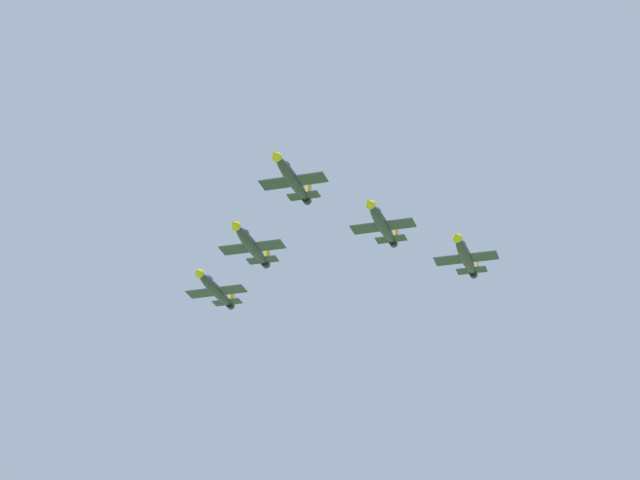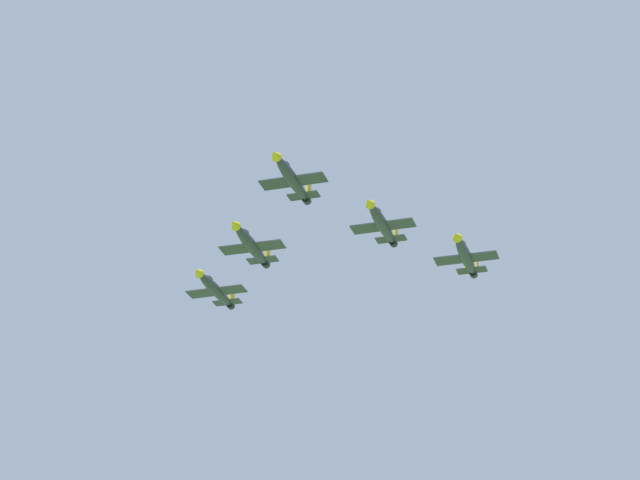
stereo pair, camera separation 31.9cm
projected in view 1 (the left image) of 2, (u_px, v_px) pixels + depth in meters
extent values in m
ellipsoid|color=#2D3338|center=(292.00, 179.00, 197.15)|extent=(14.48, 3.42, 1.85)
cone|color=gold|center=(275.00, 154.00, 190.20)|extent=(2.01, 1.76, 1.57)
ellipsoid|color=#334751|center=(285.00, 165.00, 194.70)|extent=(2.60, 1.65, 1.08)
cube|color=#2D3338|center=(293.00, 181.00, 197.73)|extent=(4.39, 10.56, 0.18)
cube|color=gold|center=(322.00, 177.00, 196.54)|extent=(3.02, 1.04, 0.22)
cube|color=gold|center=(265.00, 185.00, 198.96)|extent=(3.02, 1.04, 0.22)
cube|color=#2D3338|center=(304.00, 196.00, 202.39)|extent=(2.79, 5.14, 0.18)
cube|color=gold|center=(309.00, 186.00, 202.46)|extent=(2.07, 0.47, 2.67)
cube|color=gold|center=(298.00, 188.00, 202.94)|extent=(2.07, 0.47, 2.67)
cylinder|color=black|center=(307.00, 200.00, 203.74)|extent=(1.16, 1.40, 1.29)
ellipsoid|color=#2D3338|center=(382.00, 224.00, 204.23)|extent=(14.33, 3.37, 1.83)
cone|color=gold|center=(369.00, 202.00, 197.35)|extent=(1.99, 1.74, 1.55)
ellipsoid|color=#334751|center=(377.00, 211.00, 201.80)|extent=(2.57, 1.63, 1.07)
cube|color=#2D3338|center=(383.00, 226.00, 204.81)|extent=(4.34, 10.45, 0.18)
cube|color=gold|center=(411.00, 222.00, 203.63)|extent=(2.98, 1.03, 0.22)
cube|color=gold|center=(355.00, 229.00, 206.02)|extent=(2.98, 1.03, 0.22)
cube|color=#2D3338|center=(391.00, 239.00, 209.42)|extent=(2.75, 5.09, 0.18)
cube|color=gold|center=(396.00, 230.00, 209.49)|extent=(2.04, 0.46, 2.64)
cube|color=gold|center=(385.00, 232.00, 209.96)|extent=(2.04, 0.46, 2.64)
cylinder|color=black|center=(393.00, 243.00, 210.76)|extent=(1.15, 1.38, 1.28)
ellipsoid|color=#2D3338|center=(251.00, 245.00, 209.36)|extent=(14.83, 3.20, 1.89)
cone|color=gold|center=(234.00, 224.00, 202.20)|extent=(2.03, 1.77, 1.61)
ellipsoid|color=#334751|center=(245.00, 233.00, 206.83)|extent=(2.64, 1.64, 1.10)
cube|color=#2D3338|center=(252.00, 247.00, 209.96)|extent=(4.29, 10.77, 0.19)
cube|color=gold|center=(280.00, 244.00, 208.83)|extent=(3.08, 1.00, 0.23)
cube|color=gold|center=(225.00, 250.00, 211.14)|extent=(3.08, 1.00, 0.23)
cube|color=#2D3338|center=(263.00, 260.00, 214.77)|extent=(2.75, 5.23, 0.19)
cube|color=gold|center=(268.00, 251.00, 214.85)|extent=(2.12, 0.44, 2.73)
cube|color=gold|center=(257.00, 252.00, 215.32)|extent=(2.12, 0.44, 2.73)
cylinder|color=black|center=(265.00, 264.00, 216.16)|extent=(1.17, 1.41, 1.32)
ellipsoid|color=#2D3338|center=(465.00, 256.00, 212.06)|extent=(14.66, 3.23, 1.87)
cone|color=gold|center=(456.00, 236.00, 204.99)|extent=(2.01, 1.76, 1.59)
ellipsoid|color=#334751|center=(462.00, 244.00, 209.56)|extent=(2.61, 1.63, 1.09)
cube|color=#2D3338|center=(466.00, 258.00, 212.65)|extent=(4.29, 10.66, 0.19)
cube|color=gold|center=(494.00, 255.00, 211.51)|extent=(3.05, 1.01, 0.22)
cube|color=gold|center=(438.00, 261.00, 213.83)|extent=(3.05, 1.01, 0.22)
cube|color=#2D3338|center=(472.00, 270.00, 217.39)|extent=(2.75, 5.18, 0.19)
cube|color=gold|center=(477.00, 262.00, 217.47)|extent=(2.09, 0.44, 2.70)
cube|color=gold|center=(466.00, 263.00, 217.94)|extent=(2.09, 0.44, 2.70)
cylinder|color=black|center=(473.00, 274.00, 218.77)|extent=(1.16, 1.40, 1.31)
ellipsoid|color=#2D3338|center=(215.00, 289.00, 222.72)|extent=(14.49, 3.44, 1.85)
cone|color=gold|center=(197.00, 272.00, 215.76)|extent=(2.01, 1.77, 1.57)
ellipsoid|color=#334751|center=(208.00, 279.00, 220.26)|extent=(2.60, 1.65, 1.08)
cube|color=#2D3338|center=(216.00, 292.00, 223.30)|extent=(4.41, 10.57, 0.18)
cube|color=gold|center=(242.00, 288.00, 222.10)|extent=(3.02, 1.04, 0.22)
cube|color=gold|center=(191.00, 294.00, 224.54)|extent=(3.02, 1.04, 0.22)
cube|color=#2D3338|center=(227.00, 302.00, 227.96)|extent=(2.79, 5.15, 0.18)
cube|color=gold|center=(232.00, 294.00, 228.03)|extent=(2.07, 0.47, 2.67)
cube|color=gold|center=(222.00, 295.00, 228.51)|extent=(2.07, 0.47, 2.67)
cylinder|color=black|center=(230.00, 305.00, 229.31)|extent=(1.16, 1.40, 1.29)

